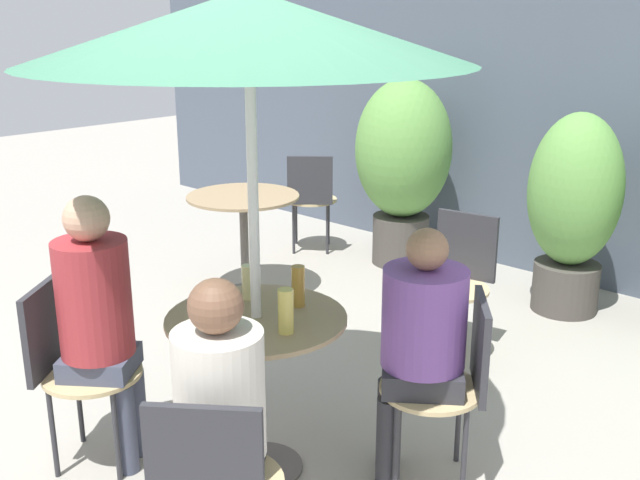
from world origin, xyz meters
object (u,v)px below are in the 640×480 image
seated_person_1 (221,408)px  umbrella (248,28)px  bistro_chair_0 (70,357)px  bistro_chair_5 (311,193)px  bistro_chair_2 (454,373)px  bistro_chair_3 (458,272)px  beer_glass_0 (205,305)px  seated_person_0 (98,311)px  potted_plant_1 (574,205)px  cafe_table_near (257,351)px  beer_glass_3 (248,282)px  cafe_table_far (244,217)px  potted_plant_0 (403,159)px  beer_glass_1 (286,311)px  seated_person_2 (419,336)px  beer_glass_2 (298,286)px

seated_person_1 → umbrella: size_ratio=0.57×
bistro_chair_0 → bistro_chair_5: size_ratio=1.00×
bistro_chair_2 → bistro_chair_3: (-0.69, 1.12, 0.00)m
bistro_chair_0 → umbrella: bearing=-90.0°
seated_person_1 → beer_glass_0: size_ratio=8.27×
seated_person_0 → potted_plant_1: (0.72, 3.14, 0.01)m
cafe_table_near → bistro_chair_2: size_ratio=0.91×
beer_glass_3 → potted_plant_1: (0.34, 2.60, -0.07)m
cafe_table_far → bistro_chair_3: 1.67m
bistro_chair_0 → potted_plant_1: size_ratio=0.62×
cafe_table_far → potted_plant_0: 1.43m
cafe_table_far → potted_plant_1: (1.84, 1.30, 0.16)m
beer_glass_3 → beer_glass_1: bearing=-20.7°
potted_plant_1 → umbrella: 2.96m
beer_glass_1 → umbrella: 1.11m
bistro_chair_3 → seated_person_0: (-0.53, -2.05, 0.23)m
cafe_table_far → seated_person_1: seated_person_1 is taller
bistro_chair_2 → umbrella: umbrella is taller
bistro_chair_3 → beer_glass_1: 1.71m
bistro_chair_3 → bistro_chair_5: bearing=147.8°
bistro_chair_0 → bistro_chair_5: (-1.34, 2.98, 0.00)m
cafe_table_near → seated_person_1: (0.42, -0.55, 0.12)m
seated_person_0 → seated_person_2: size_ratio=1.09×
bistro_chair_3 → potted_plant_0: size_ratio=0.57×
cafe_table_near → cafe_table_far: 2.20m
cafe_table_near → seated_person_1: 0.71m
cafe_table_far → beer_glass_1: size_ratio=4.27×
cafe_table_near → seated_person_2: 0.70m
cafe_table_near → bistro_chair_2: 0.85m
beer_glass_2 → potted_plant_1: bearing=87.3°
bistro_chair_2 → seated_person_0: size_ratio=0.68×
cafe_table_near → potted_plant_1: bearing=86.6°
bistro_chair_2 → seated_person_1: 1.11m
bistro_chair_0 → potted_plant_0: size_ratio=0.57×
seated_person_1 → seated_person_2: seated_person_1 is taller
bistro_chair_3 → beer_glass_0: size_ratio=6.01×
bistro_chair_3 → seated_person_1: bearing=-87.9°
cafe_table_near → umbrella: size_ratio=0.38×
bistro_chair_2 → bistro_chair_3: size_ratio=1.00×
cafe_table_near → beer_glass_2: 0.33m
bistro_chair_0 → umbrella: (0.67, 0.51, 1.41)m
beer_glass_1 → seated_person_2: bearing=53.1°
cafe_table_near → beer_glass_3: size_ratio=4.91×
bistro_chair_2 → beer_glass_0: 1.09m
bistro_chair_0 → beer_glass_1: 1.05m
bistro_chair_0 → seated_person_1: 1.11m
bistro_chair_0 → seated_person_2: bearing=-90.0°
cafe_table_far → bistro_chair_2: 2.52m
potted_plant_1 → umbrella: umbrella is taller
seated_person_2 → beer_glass_2: 0.57m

